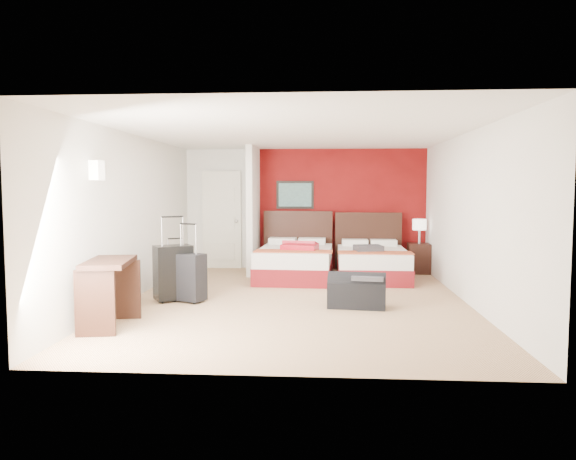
# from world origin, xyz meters

# --- Properties ---
(ground) EXTENTS (6.50, 6.50, 0.00)m
(ground) POSITION_xyz_m (0.00, 0.00, 0.00)
(ground) COLOR tan
(ground) RESTS_ON ground
(room_walls) EXTENTS (5.02, 6.52, 2.50)m
(room_walls) POSITION_xyz_m (-1.40, 1.42, 1.26)
(room_walls) COLOR white
(room_walls) RESTS_ON ground
(red_accent_panel) EXTENTS (3.50, 0.04, 2.50)m
(red_accent_panel) POSITION_xyz_m (0.75, 3.23, 1.25)
(red_accent_panel) COLOR maroon
(red_accent_panel) RESTS_ON ground
(partition_wall) EXTENTS (0.12, 1.20, 2.50)m
(partition_wall) POSITION_xyz_m (-1.00, 2.61, 1.25)
(partition_wall) COLOR silver
(partition_wall) RESTS_ON ground
(entry_door) EXTENTS (0.82, 0.06, 2.05)m
(entry_door) POSITION_xyz_m (-1.75, 3.20, 1.02)
(entry_door) COLOR silver
(entry_door) RESTS_ON ground
(bed_left) EXTENTS (1.42, 1.97, 0.57)m
(bed_left) POSITION_xyz_m (-0.13, 1.93, 0.29)
(bed_left) COLOR white
(bed_left) RESTS_ON ground
(bed_right) EXTENTS (1.30, 1.84, 0.55)m
(bed_right) POSITION_xyz_m (1.30, 2.01, 0.27)
(bed_right) COLOR white
(bed_right) RESTS_ON ground
(red_suitcase_open) EXTENTS (0.78, 0.97, 0.11)m
(red_suitcase_open) POSITION_xyz_m (-0.03, 1.83, 0.63)
(red_suitcase_open) COLOR #AC0E1E
(red_suitcase_open) RESTS_ON bed_left
(jacket_bundle) EXTENTS (0.54, 0.47, 0.11)m
(jacket_bundle) POSITION_xyz_m (1.20, 1.71, 0.60)
(jacket_bundle) COLOR #3C3D42
(jacket_bundle) RESTS_ON bed_right
(nightstand) EXTENTS (0.44, 0.44, 0.59)m
(nightstand) POSITION_xyz_m (2.29, 2.75, 0.30)
(nightstand) COLOR black
(nightstand) RESTS_ON ground
(table_lamp) EXTENTS (0.33, 0.33, 0.48)m
(table_lamp) POSITION_xyz_m (2.29, 2.75, 0.84)
(table_lamp) COLOR white
(table_lamp) RESTS_ON nightstand
(suitcase_black) EXTENTS (0.63, 0.57, 0.80)m
(suitcase_black) POSITION_xyz_m (-1.84, -0.14, 0.40)
(suitcase_black) COLOR black
(suitcase_black) RESTS_ON ground
(suitcase_charcoal) EXTENTS (0.54, 0.45, 0.69)m
(suitcase_charcoal) POSITION_xyz_m (-1.59, -0.20, 0.34)
(suitcase_charcoal) COLOR black
(suitcase_charcoal) RESTS_ON ground
(suitcase_navy) EXTENTS (0.45, 0.38, 0.53)m
(suitcase_navy) POSITION_xyz_m (-2.00, 0.55, 0.26)
(suitcase_navy) COLOR black
(suitcase_navy) RESTS_ON ground
(duffel_bag) EXTENTS (0.85, 0.52, 0.41)m
(duffel_bag) POSITION_xyz_m (0.88, -0.39, 0.20)
(duffel_bag) COLOR black
(duffel_bag) RESTS_ON ground
(jacket_draped) EXTENTS (0.49, 0.43, 0.06)m
(jacket_draped) POSITION_xyz_m (1.03, -0.44, 0.44)
(jacket_draped) COLOR #3F3E44
(jacket_draped) RESTS_ON duffel_bag
(desk) EXTENTS (0.65, 1.06, 0.82)m
(desk) POSITION_xyz_m (-2.18, -1.70, 0.41)
(desk) COLOR black
(desk) RESTS_ON ground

